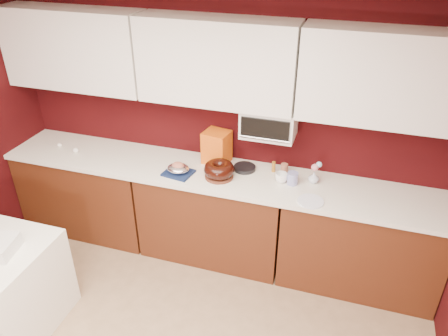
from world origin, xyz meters
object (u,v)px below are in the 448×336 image
at_px(pandoro_box, 217,147).
at_px(blue_jar, 293,178).
at_px(bundt_cake, 219,169).
at_px(flower_vase, 314,177).
at_px(foil_ham_nest, 178,168).
at_px(coffee_mug, 281,177).
at_px(toaster_oven, 269,122).

xyz_separation_m(pandoro_box, blue_jar, (0.73, -0.17, -0.10)).
distance_m(bundt_cake, flower_vase, 0.81).
height_order(foil_ham_nest, coffee_mug, coffee_mug).
height_order(pandoro_box, coffee_mug, pandoro_box).
height_order(bundt_cake, flower_vase, bundt_cake).
bearing_deg(bundt_cake, foil_ham_nest, -171.50).
height_order(foil_ham_nest, pandoro_box, pandoro_box).
distance_m(foil_ham_nest, blue_jar, 1.00).
distance_m(bundt_cake, blue_jar, 0.63).
relative_size(bundt_cake, coffee_mug, 2.58).
xyz_separation_m(blue_jar, flower_vase, (0.17, 0.08, 0.00)).
distance_m(coffee_mug, flower_vase, 0.27).
xyz_separation_m(toaster_oven, coffee_mug, (0.16, -0.15, -0.42)).
bearing_deg(coffee_mug, bundt_cake, -170.64).
height_order(toaster_oven, bundt_cake, toaster_oven).
bearing_deg(toaster_oven, foil_ham_nest, -158.52).
bearing_deg(coffee_mug, flower_vase, 15.87).
relative_size(toaster_oven, bundt_cake, 1.70).
height_order(blue_jar, flower_vase, flower_vase).
xyz_separation_m(bundt_cake, foil_ham_nest, (-0.36, -0.05, -0.02)).
bearing_deg(bundt_cake, pandoro_box, 112.49).
bearing_deg(coffee_mug, blue_jar, -1.72).
bearing_deg(bundt_cake, blue_jar, 7.68).
distance_m(foil_ham_nest, coffee_mug, 0.90).
bearing_deg(coffee_mug, foil_ham_nest, -170.99).
height_order(toaster_oven, coffee_mug, toaster_oven).
xyz_separation_m(toaster_oven, blue_jar, (0.26, -0.15, -0.42)).
relative_size(toaster_oven, coffee_mug, 4.39).
bearing_deg(foil_ham_nest, pandoro_box, 50.59).
height_order(foil_ham_nest, flower_vase, flower_vase).
bearing_deg(foil_ham_nest, coffee_mug, 9.01).
distance_m(pandoro_box, coffee_mug, 0.67).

